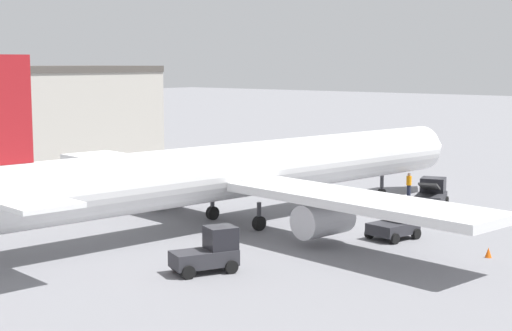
# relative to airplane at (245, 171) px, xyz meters

# --- Properties ---
(ground_plane) EXTENTS (400.00, 400.00, 0.00)m
(ground_plane) POSITION_rel_airplane_xyz_m (0.99, -0.14, -3.41)
(ground_plane) COLOR slate
(airplane) EXTENTS (43.24, 37.41, 10.74)m
(airplane) POSITION_rel_airplane_xyz_m (0.00, 0.00, 0.00)
(airplane) COLOR silver
(airplane) RESTS_ON ground_plane
(ground_crew_worker) EXTENTS (0.41, 0.41, 1.85)m
(ground_crew_worker) POSITION_rel_airplane_xyz_m (15.94, -3.23, -2.42)
(ground_crew_worker) COLOR #1E2338
(ground_crew_worker) RESTS_ON ground_plane
(baggage_tug) EXTENTS (3.58, 2.86, 2.25)m
(baggage_tug) POSITION_rel_airplane_xyz_m (-10.20, -6.37, -2.39)
(baggage_tug) COLOR #2D2D33
(baggage_tug) RESTS_ON ground_plane
(belt_loader_truck) EXTENTS (3.87, 3.02, 2.10)m
(belt_loader_truck) POSITION_rel_airplane_xyz_m (12.51, -6.88, -2.38)
(belt_loader_truck) COLOR #2D2D33
(belt_loader_truck) RESTS_ON ground_plane
(pushback_tug) EXTENTS (3.10, 2.59, 1.92)m
(pushback_tug) POSITION_rel_airplane_xyz_m (2.36, -9.75, -2.52)
(pushback_tug) COLOR #2D2D33
(pushback_tug) RESTS_ON ground_plane
(safety_cone_near) EXTENTS (0.36, 0.36, 0.55)m
(safety_cone_near) POSITION_rel_airplane_xyz_m (1.38, -15.90, -3.13)
(safety_cone_near) COLOR #EF590F
(safety_cone_near) RESTS_ON ground_plane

